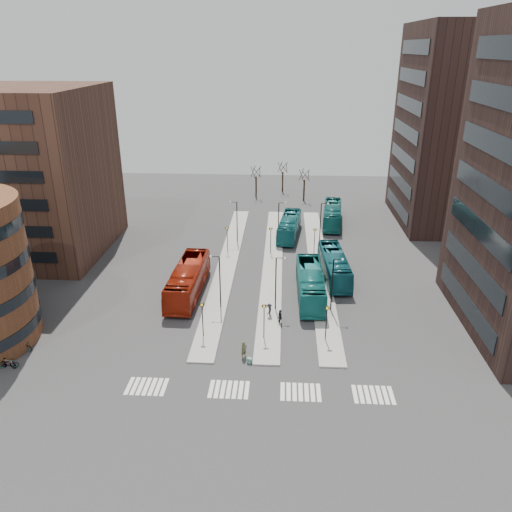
# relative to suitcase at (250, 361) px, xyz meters

# --- Properties ---
(ground) EXTENTS (160.00, 160.00, 0.00)m
(ground) POSITION_rel_suitcase_xyz_m (-0.48, -7.88, -0.26)
(ground) COLOR #2D2D30
(ground) RESTS_ON ground
(island_left) EXTENTS (2.50, 45.00, 0.15)m
(island_left) POSITION_rel_suitcase_xyz_m (-4.48, 22.12, -0.18)
(island_left) COLOR gray
(island_left) RESTS_ON ground
(island_mid) EXTENTS (2.50, 45.00, 0.15)m
(island_mid) POSITION_rel_suitcase_xyz_m (1.52, 22.12, -0.18)
(island_mid) COLOR gray
(island_mid) RESTS_ON ground
(island_right) EXTENTS (2.50, 45.00, 0.15)m
(island_right) POSITION_rel_suitcase_xyz_m (7.52, 22.12, -0.18)
(island_right) COLOR gray
(island_right) RESTS_ON ground
(suitcase) EXTENTS (0.51, 0.46, 0.51)m
(suitcase) POSITION_rel_suitcase_xyz_m (0.00, 0.00, 0.00)
(suitcase) COLOR #1B3C97
(suitcase) RESTS_ON ground
(red_bus) EXTENTS (3.33, 12.82, 3.55)m
(red_bus) POSITION_rel_suitcase_xyz_m (-8.04, 13.46, 1.52)
(red_bus) COLOR #971E0B
(red_bus) RESTS_ON ground
(teal_bus_a) EXTENTS (3.01, 11.98, 3.32)m
(teal_bus_a) POSITION_rel_suitcase_xyz_m (6.00, 13.38, 1.40)
(teal_bus_a) COLOR #156D6B
(teal_bus_a) RESTS_ON ground
(teal_bus_b) EXTENTS (3.83, 11.21, 3.06)m
(teal_bus_b) POSITION_rel_suitcase_xyz_m (3.72, 33.25, 1.27)
(teal_bus_b) COLOR #15666D
(teal_bus_b) RESTS_ON ground
(teal_bus_c) EXTENTS (3.47, 11.63, 3.20)m
(teal_bus_c) POSITION_rel_suitcase_xyz_m (9.19, 18.84, 1.34)
(teal_bus_c) COLOR #145A66
(teal_bus_c) RESTS_ON ground
(teal_bus_d) EXTENTS (3.83, 11.69, 3.20)m
(teal_bus_d) POSITION_rel_suitcase_xyz_m (10.67, 39.14, 1.34)
(teal_bus_d) COLOR #136260
(teal_bus_d) RESTS_ON ground
(traveller) EXTENTS (0.74, 0.72, 1.71)m
(traveller) POSITION_rel_suitcase_xyz_m (-0.59, 0.85, 0.60)
(traveller) COLOR #4D4C2E
(traveller) RESTS_ON ground
(commuter_a) EXTENTS (0.89, 0.74, 1.63)m
(commuter_a) POSITION_rel_suitcase_xyz_m (-9.36, 11.14, 0.56)
(commuter_a) COLOR black
(commuter_a) RESTS_ON ground
(commuter_b) EXTENTS (0.68, 1.03, 1.63)m
(commuter_b) POSITION_rel_suitcase_xyz_m (2.67, 7.11, 0.56)
(commuter_b) COLOR black
(commuter_b) RESTS_ON ground
(commuter_c) EXTENTS (0.81, 1.12, 1.56)m
(commuter_c) POSITION_rel_suitcase_xyz_m (1.50, 8.50, 0.52)
(commuter_c) COLOR black
(commuter_c) RESTS_ON ground
(bicycle_near) EXTENTS (1.80, 0.88, 0.90)m
(bicycle_near) POSITION_rel_suitcase_xyz_m (-21.48, -1.94, 0.19)
(bicycle_near) COLOR gray
(bicycle_near) RESTS_ON ground
(bicycle_mid) EXTENTS (1.71, 0.78, 0.99)m
(bicycle_mid) POSITION_rel_suitcase_xyz_m (-21.48, -1.97, 0.24)
(bicycle_mid) COLOR gray
(bicycle_mid) RESTS_ON ground
(bicycle_far) EXTENTS (1.92, 1.14, 0.95)m
(bicycle_far) POSITION_rel_suitcase_xyz_m (-21.48, 0.93, 0.22)
(bicycle_far) COLOR gray
(bicycle_far) RESTS_ON ground
(crosswalk_stripes) EXTENTS (22.35, 2.40, 0.01)m
(crosswalk_stripes) POSITION_rel_suitcase_xyz_m (1.27, -3.88, -0.25)
(crosswalk_stripes) COLOR silver
(crosswalk_stripes) RESTS_ON ground
(office_block) EXTENTS (25.00, 20.12, 22.00)m
(office_block) POSITION_rel_suitcase_xyz_m (-34.48, 26.10, 10.74)
(office_block) COLOR #4A2E22
(office_block) RESTS_ON ground
(tower_far) EXTENTS (20.12, 20.00, 30.00)m
(tower_far) POSITION_rel_suitcase_xyz_m (31.50, 42.12, 14.74)
(tower_far) COLOR #2E1E1A
(tower_far) RESTS_ON ground
(sign_poles) EXTENTS (12.45, 22.12, 3.65)m
(sign_poles) POSITION_rel_suitcase_xyz_m (1.12, 15.12, 2.15)
(sign_poles) COLOR black
(sign_poles) RESTS_ON ground
(lamp_posts) EXTENTS (14.04, 20.24, 6.12)m
(lamp_posts) POSITION_rel_suitcase_xyz_m (2.16, 20.12, 3.32)
(lamp_posts) COLOR black
(lamp_posts) RESTS_ON ground
(bare_trees) EXTENTS (10.97, 8.14, 5.90)m
(bare_trees) POSITION_rel_suitcase_xyz_m (2.19, 54.78, 2.47)
(bare_trees) COLOR black
(bare_trees) RESTS_ON ground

